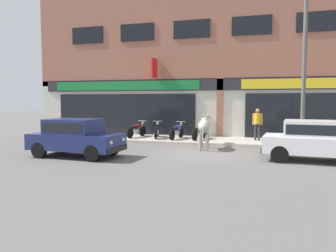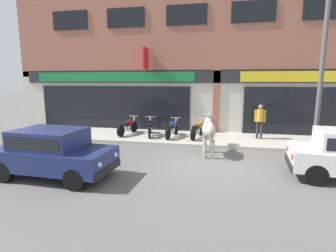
% 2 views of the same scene
% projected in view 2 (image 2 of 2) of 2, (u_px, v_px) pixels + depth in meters
% --- Properties ---
extents(ground_plane, '(90.00, 90.00, 0.00)m').
position_uv_depth(ground_plane, '(212.00, 165.00, 8.98)').
color(ground_plane, '#605E5B').
extents(sidewalk, '(19.00, 3.05, 0.16)m').
position_uv_depth(sidewalk, '(215.00, 139.00, 12.56)').
color(sidewalk, '#B7AFA3').
rests_on(sidewalk, ground).
extents(shop_building, '(23.00, 1.40, 10.26)m').
position_uv_depth(shop_building, '(218.00, 39.00, 13.45)').
color(shop_building, '#9E604C').
rests_on(shop_building, ground).
extents(cow, '(0.67, 2.15, 1.61)m').
position_uv_depth(cow, '(208.00, 129.00, 10.09)').
color(cow, '#9E998E').
rests_on(cow, ground).
extents(car_1, '(3.68, 1.78, 1.46)m').
position_uv_depth(car_1, '(52.00, 151.00, 7.77)').
color(car_1, black).
rests_on(car_1, ground).
extents(motorcycle_0, '(0.65, 1.79, 0.88)m').
position_uv_depth(motorcycle_0, '(128.00, 127.00, 13.28)').
color(motorcycle_0, black).
rests_on(motorcycle_0, sidewalk).
extents(motorcycle_1, '(0.65, 1.78, 0.88)m').
position_uv_depth(motorcycle_1, '(150.00, 128.00, 13.02)').
color(motorcycle_1, black).
rests_on(motorcycle_1, sidewalk).
extents(motorcycle_2, '(0.55, 1.81, 0.88)m').
position_uv_depth(motorcycle_2, '(172.00, 129.00, 12.67)').
color(motorcycle_2, black).
rests_on(motorcycle_2, sidewalk).
extents(motorcycle_3, '(0.66, 1.79, 0.88)m').
position_uv_depth(motorcycle_3, '(197.00, 130.00, 12.51)').
color(motorcycle_3, black).
rests_on(motorcycle_3, sidewalk).
extents(pedestrian, '(0.48, 0.32, 1.60)m').
position_uv_depth(pedestrian, '(260.00, 118.00, 12.20)').
color(pedestrian, '#2D2D33').
rests_on(pedestrian, sidewalk).
extents(utility_pole, '(0.18, 0.18, 6.42)m').
position_uv_depth(utility_pole, '(322.00, 67.00, 10.04)').
color(utility_pole, '#595651').
rests_on(utility_pole, sidewalk).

